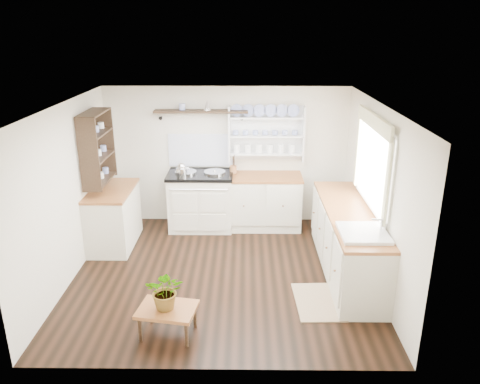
% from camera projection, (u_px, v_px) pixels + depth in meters
% --- Properties ---
extents(floor, '(4.00, 3.80, 0.01)m').
position_uv_depth(floor, '(222.00, 273.00, 6.42)').
color(floor, black).
rests_on(floor, ground).
extents(wall_back, '(4.00, 0.02, 2.30)m').
position_uv_depth(wall_back, '(227.00, 156.00, 7.82)').
color(wall_back, '#EDE6CD').
rests_on(wall_back, ground).
extents(wall_right, '(0.02, 3.80, 2.30)m').
position_uv_depth(wall_right, '(376.00, 195.00, 6.01)').
color(wall_right, '#EDE6CD').
rests_on(wall_right, ground).
extents(wall_left, '(0.02, 3.80, 2.30)m').
position_uv_depth(wall_left, '(67.00, 194.00, 6.06)').
color(wall_left, '#EDE6CD').
rests_on(wall_left, ground).
extents(ceiling, '(4.00, 3.80, 0.01)m').
position_uv_depth(ceiling, '(220.00, 106.00, 5.65)').
color(ceiling, white).
rests_on(ceiling, wall_back).
extents(window, '(0.08, 1.55, 1.22)m').
position_uv_depth(window, '(372.00, 161.00, 6.01)').
color(window, white).
rests_on(window, wall_right).
extents(aga_cooker, '(1.06, 0.74, 0.98)m').
position_uv_depth(aga_cooker, '(201.00, 200.00, 7.74)').
color(aga_cooker, silver).
rests_on(aga_cooker, floor).
extents(back_cabinets, '(1.27, 0.63, 0.90)m').
position_uv_depth(back_cabinets, '(263.00, 201.00, 7.77)').
color(back_cabinets, beige).
rests_on(back_cabinets, floor).
extents(right_cabinets, '(0.62, 2.43, 0.90)m').
position_uv_depth(right_cabinets, '(347.00, 241.00, 6.34)').
color(right_cabinets, beige).
rests_on(right_cabinets, floor).
extents(belfast_sink, '(0.55, 0.60, 0.45)m').
position_uv_depth(belfast_sink, '(362.00, 242.00, 5.52)').
color(belfast_sink, white).
rests_on(belfast_sink, right_cabinets).
extents(left_cabinets, '(0.62, 1.13, 0.90)m').
position_uv_depth(left_cabinets, '(114.00, 216.00, 7.13)').
color(left_cabinets, beige).
rests_on(left_cabinets, floor).
extents(plate_rack, '(1.20, 0.22, 0.90)m').
position_uv_depth(plate_rack, '(266.00, 133.00, 7.64)').
color(plate_rack, white).
rests_on(plate_rack, wall_back).
extents(high_shelf, '(1.50, 0.29, 0.16)m').
position_uv_depth(high_shelf, '(201.00, 112.00, 7.46)').
color(high_shelf, black).
rests_on(high_shelf, wall_back).
extents(left_shelving, '(0.28, 0.80, 1.05)m').
position_uv_depth(left_shelving, '(97.00, 147.00, 6.77)').
color(left_shelving, black).
rests_on(left_shelving, wall_left).
extents(kettle, '(0.18, 0.18, 0.22)m').
position_uv_depth(kettle, '(182.00, 170.00, 7.44)').
color(kettle, silver).
rests_on(kettle, aga_cooker).
extents(utensil_crock, '(0.11, 0.11, 0.13)m').
position_uv_depth(utensil_crock, '(233.00, 170.00, 7.67)').
color(utensil_crock, brown).
rests_on(utensil_crock, back_cabinets).
extents(center_table, '(0.68, 0.53, 0.33)m').
position_uv_depth(center_table, '(167.00, 311.00, 5.07)').
color(center_table, brown).
rests_on(center_table, floor).
extents(potted_plant, '(0.41, 0.35, 0.44)m').
position_uv_depth(potted_plant, '(166.00, 290.00, 4.98)').
color(potted_plant, '#3F7233').
rests_on(potted_plant, center_table).
extents(floor_rug, '(0.59, 0.87, 0.02)m').
position_uv_depth(floor_rug, '(318.00, 302.00, 5.75)').
color(floor_rug, '#8C6951').
rests_on(floor_rug, floor).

